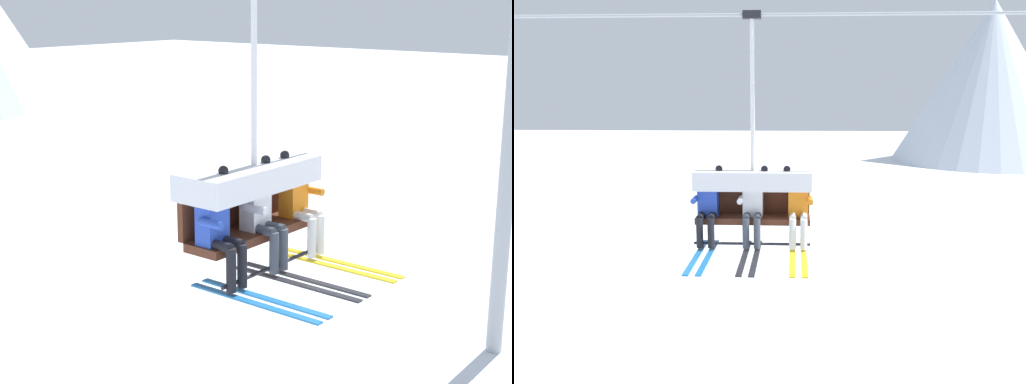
% 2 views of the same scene
% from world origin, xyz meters
% --- Properties ---
extents(mountain_peak_central, '(20.78, 20.78, 17.76)m').
position_xyz_m(mountain_peak_central, '(23.19, 49.50, 8.88)').
color(mountain_peak_central, silver).
rests_on(mountain_peak_central, ground_plane).
extents(lift_cable, '(19.11, 0.05, 0.05)m').
position_xyz_m(lift_cable, '(1.85, -0.80, 8.54)').
color(lift_cable, '#9EA3A8').
extents(chairlift_chair, '(1.89, 0.74, 3.61)m').
position_xyz_m(chairlift_chair, '(0.64, -0.73, 5.88)').
color(chairlift_chair, '#512819').
extents(skier_blue, '(0.48, 1.70, 1.34)m').
position_xyz_m(skier_blue, '(-0.09, -0.94, 5.58)').
color(skier_blue, '#2847B7').
extents(skier_white, '(0.48, 1.70, 1.34)m').
position_xyz_m(skier_white, '(0.65, -0.94, 5.58)').
color(skier_white, silver).
extents(skier_orange, '(0.48, 1.70, 1.34)m').
position_xyz_m(skier_orange, '(1.37, -0.94, 5.58)').
color(skier_orange, orange).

